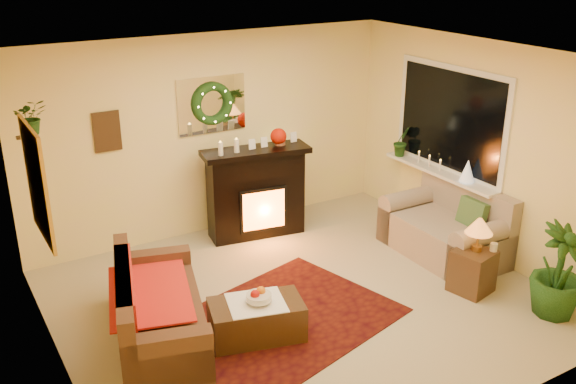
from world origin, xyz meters
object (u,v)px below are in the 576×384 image
coffee_table (256,318)px  sofa (160,299)px  side_table_round (280,200)px  end_table_square (472,269)px  loveseat (445,223)px  fireplace (256,195)px

coffee_table → sofa: bearing=165.0°
side_table_round → end_table_square: side_table_round is taller
sofa → loveseat: loveseat is taller
sofa → coffee_table: (0.80, -0.47, -0.22)m
coffee_table → side_table_round: bearing=70.5°
loveseat → side_table_round: 2.25m
sofa → coffee_table: sofa is taller
loveseat → coffee_table: (-2.82, -0.39, -0.21)m
side_table_round → fireplace: bearing=-159.3°
sofa → end_table_square: 3.39m
loveseat → side_table_round: size_ratio=2.40×
side_table_round → end_table_square: (0.87, -2.71, -0.06)m
fireplace → end_table_square: (1.34, -2.53, -0.28)m
end_table_square → coffee_table: bearing=170.0°
fireplace → coffee_table: fireplace is taller
loveseat → end_table_square: (-0.36, -0.83, -0.15)m
fireplace → coffee_table: size_ratio=1.35×
loveseat → end_table_square: size_ratio=3.11×
sofa → end_table_square: size_ratio=3.62×
sofa → end_table_square: bearing=0.3°
fireplace → end_table_square: 2.88m
loveseat → coffee_table: bearing=-171.6°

